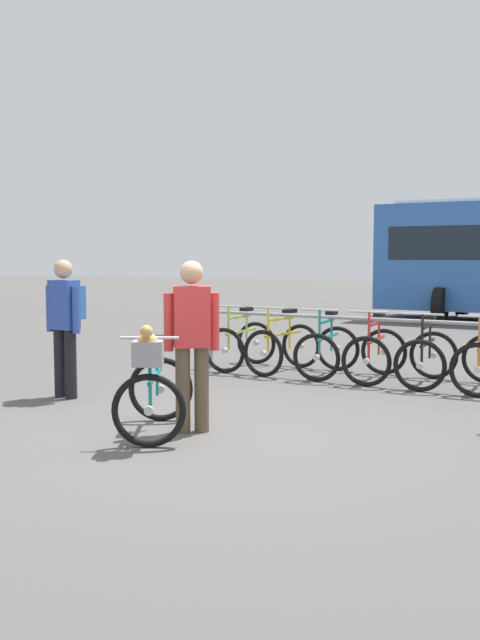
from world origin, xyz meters
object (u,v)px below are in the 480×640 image
Objects in this scene: racked_bike_black at (427,357)px; pedestrian_with_backpack at (66,319)px; racked_bike_red at (375,354)px; racked_bike_lime at (241,344)px; featured_bicycle at (154,385)px; racked_bike_yellow at (283,347)px; racked_bike_teal at (328,350)px; person_with_featured_bike at (192,338)px.

racked_bike_black is 0.69× the size of pedestrian_with_backpack.
racked_bike_lime is at bearing 177.30° from racked_bike_red.
featured_bicycle reaches higher than racked_bike_red.
racked_bike_yellow is 1.04× the size of racked_bike_black.
racked_bike_yellow is at bearing 177.30° from racked_bike_black.
pedestrian_with_backpack is (-2.93, -2.82, 0.57)m from racked_bike_red.
racked_bike_yellow is at bearing 177.30° from racked_bike_teal.
racked_bike_lime is at bearing 177.30° from racked_bike_black.
person_with_featured_bike is at bearing -18.89° from pedestrian_with_backpack.
featured_bicycle is (1.14, -3.99, 0.12)m from racked_bike_lime.
racked_bike_red is at bearing -2.70° from racked_bike_yellow.
racked_bike_yellow is 3.98m from featured_bicycle.
racked_bike_teal is 0.70m from racked_bike_red.
racked_bike_yellow is 1.01× the size of racked_bike_teal.
featured_bicycle reaches higher than racked_bike_yellow.
featured_bicycle is at bearing -125.48° from person_with_featured_bike.
racked_bike_lime is at bearing 177.30° from racked_bike_teal.
racked_bike_teal is at bearing 177.30° from racked_bike_black.
person_with_featured_bike reaches higher than racked_bike_lime.
racked_bike_black is 3.86m from person_with_featured_bike.
racked_bike_red is at bearing 43.96° from pedestrian_with_backpack.
racked_bike_lime is 1.40m from racked_bike_teal.
person_with_featured_bike is at bearing -90.45° from racked_bike_teal.
racked_bike_black is 4.61m from pedestrian_with_backpack.
person_with_featured_bike is (0.23, 0.32, 0.42)m from featured_bicycle.
pedestrian_with_backpack reaches higher than racked_bike_red.
pedestrian_with_backpack is at bearing -105.83° from racked_bike_lime.
racked_bike_lime is 0.70m from racked_bike_yellow.
racked_bike_black is 0.89× the size of featured_bicycle.
person_with_featured_bike is (-0.73, -3.57, 0.54)m from racked_bike_red.
pedestrian_with_backpack reaches higher than racked_bike_yellow.
featured_bicycle is at bearing -93.73° from racked_bike_teal.
racked_bike_black is at bearing -2.70° from racked_bike_teal.
racked_bike_lime is 0.68× the size of pedestrian_with_backpack.
person_with_featured_bike and pedestrian_with_backpack have the same top height.
racked_bike_lime and racked_bike_teal have the same top height.
pedestrian_with_backpack is (-3.63, -2.79, 0.57)m from racked_bike_black.
pedestrian_with_backpack is (-1.97, 1.07, 0.45)m from featured_bicycle.
racked_bike_lime is at bearing 105.98° from featured_bicycle.
featured_bicycle is 2.29m from pedestrian_with_backpack.
person_with_featured_bike is at bearing 54.52° from featured_bicycle.
racked_bike_red is (1.40, -0.07, -0.00)m from racked_bike_yellow.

